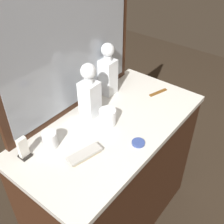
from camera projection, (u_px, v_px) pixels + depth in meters
name	position (u px, v px, depth m)	size (l,w,h in m)	color
ground_plane	(112.00, 216.00, 1.98)	(6.00, 6.00, 0.00)	#2D2319
dresser	(112.00, 177.00, 1.71)	(1.10, 0.56, 0.87)	#381E11
dresser_mirror	(71.00, 49.00, 1.36)	(0.92, 0.03, 0.70)	#381E11
crystal_decanter_center	(90.00, 96.00, 1.43)	(0.09, 0.09, 0.31)	white
crystal_decanter_far_right	(108.00, 74.00, 1.60)	(0.09, 0.09, 0.32)	white
crystal_tumbler_left	(50.00, 140.00, 1.29)	(0.07, 0.07, 0.08)	white
crystal_tumbler_far_right	(108.00, 118.00, 1.42)	(0.09, 0.09, 0.09)	white
silver_brush_rear	(84.00, 155.00, 1.25)	(0.18, 0.09, 0.02)	#B7A88C
porcelain_dish	(138.00, 143.00, 1.32)	(0.06, 0.06, 0.01)	#33478C
tortoiseshell_comb	(158.00, 92.00, 1.68)	(0.13, 0.06, 0.01)	brown
napkin_holder	(23.00, 149.00, 1.23)	(0.05, 0.05, 0.11)	black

